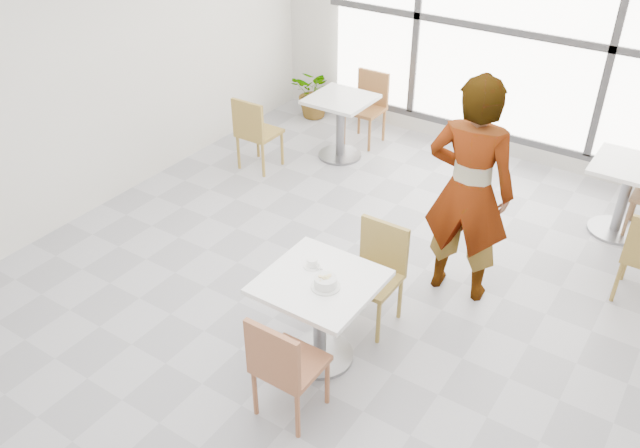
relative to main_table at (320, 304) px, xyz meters
The scene contains 15 objects.
floor 0.81m from the main_table, 108.02° to the left, with size 7.00×7.00×0.00m, color #9E9EA5.
wall_back 4.21m from the main_table, 92.69° to the left, with size 6.00×6.00×0.00m, color silver.
wall_left 3.39m from the main_table, 169.51° to the left, with size 7.00×7.00×0.00m, color silver.
window 4.15m from the main_table, 92.73° to the left, with size 4.60×0.07×2.52m.
main_table is the anchor object (origin of this frame).
chair_near 0.63m from the main_table, 79.16° to the right, with size 0.42×0.42×0.87m.
chair_far 0.66m from the main_table, 80.38° to the left, with size 0.42×0.42×0.87m.
oatmeal_bowl 0.29m from the main_table, 30.14° to the right, with size 0.21×0.21×0.10m.
coffee_cup 0.31m from the main_table, 142.25° to the left, with size 0.16×0.13×0.07m.
person 1.54m from the main_table, 69.08° to the left, with size 0.72×0.47×1.98m, color black.
bg_table_left 3.40m from the main_table, 119.63° to the left, with size 0.70×0.70×0.75m.
bg_table_right 3.42m from the main_table, 64.41° to the left, with size 0.70×0.70×0.75m.
bg_chair_left_near 3.15m from the main_table, 137.22° to the left, with size 0.42×0.42×0.87m.
bg_chair_left_far 3.89m from the main_table, 114.89° to the left, with size 0.42×0.42×0.87m.
plant_left 4.56m from the main_table, 124.35° to the left, with size 0.61×0.53×0.68m, color #467339.
Camera 1 is at (2.25, -3.67, 3.64)m, focal length 36.81 mm.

